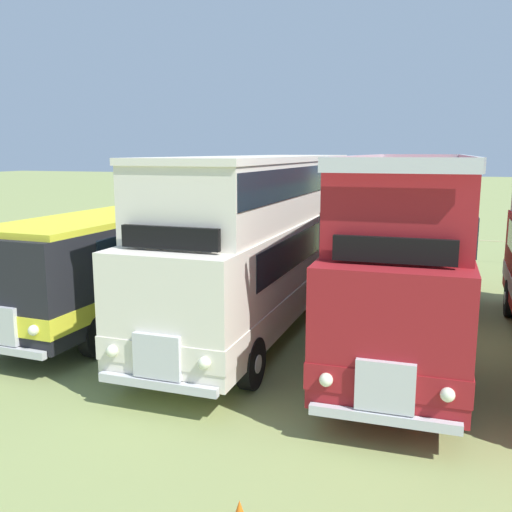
% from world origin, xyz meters
% --- Properties ---
extents(ground_plane, '(200.00, 200.00, 0.00)m').
position_xyz_m(ground_plane, '(0.00, 0.00, 0.00)').
color(ground_plane, '#8C9956').
extents(bus_first_in_row, '(2.96, 10.01, 2.99)m').
position_xyz_m(bus_first_in_row, '(-9.42, -0.15, 1.75)').
color(bus_first_in_row, black).
rests_on(bus_first_in_row, ground).
extents(bus_second_in_row, '(2.68, 11.48, 4.49)m').
position_xyz_m(bus_second_in_row, '(-5.65, 0.13, 2.48)').
color(bus_second_in_row, silver).
rests_on(bus_second_in_row, ground).
extents(bus_third_in_row, '(2.74, 11.50, 4.52)m').
position_xyz_m(bus_third_in_row, '(-1.89, 0.09, 2.36)').
color(bus_third_in_row, maroon).
rests_on(bus_third_in_row, ground).
extents(rope_fence_line, '(24.93, 0.08, 1.05)m').
position_xyz_m(rope_fence_line, '(0.00, 11.26, 0.71)').
color(rope_fence_line, '#8C704C').
rests_on(rope_fence_line, ground).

